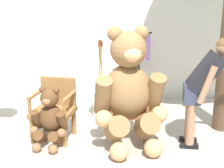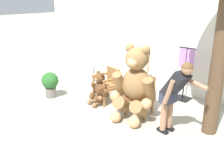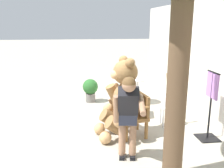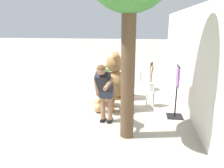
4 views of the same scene
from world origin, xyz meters
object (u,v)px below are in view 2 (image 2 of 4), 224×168
(wooden_chair_right, at_px, (141,94))
(teddy_bear_large, at_px, (135,83))
(round_side_table, at_px, (94,72))
(potted_plant, at_px, (50,83))
(brush_bucket, at_px, (147,76))
(person_visitor, at_px, (174,91))
(teddy_bear_small, at_px, (99,89))
(wooden_chair_left, at_px, (108,84))
(white_stool, at_px, (147,86))
(clothing_display_stand, at_px, (185,73))

(wooden_chair_right, xyz_separation_m, teddy_bear_large, (0.03, -0.27, 0.33))
(round_side_table, xyz_separation_m, potted_plant, (-0.29, -1.33, -0.05))
(brush_bucket, bearing_deg, round_side_table, -170.51)
(person_visitor, bearing_deg, teddy_bear_small, 178.43)
(wooden_chair_right, relative_size, round_side_table, 1.19)
(wooden_chair_left, bearing_deg, round_side_table, 153.37)
(wooden_chair_right, xyz_separation_m, potted_plant, (-2.32, -0.82, -0.07))
(wooden_chair_left, bearing_deg, brush_bucket, 50.52)
(wooden_chair_right, distance_m, potted_plant, 2.46)
(white_stool, xyz_separation_m, clothing_display_stand, (0.71, 0.62, 0.36))
(person_visitor, distance_m, white_stool, 1.85)
(teddy_bear_small, bearing_deg, teddy_bear_large, 0.97)
(wooden_chair_left, distance_m, white_stool, 1.03)
(wooden_chair_right, bearing_deg, potted_plant, -160.50)
(teddy_bear_small, xyz_separation_m, clothing_display_stand, (1.39, 1.69, 0.31))
(brush_bucket, xyz_separation_m, potted_plant, (-1.96, -1.61, -0.24))
(brush_bucket, xyz_separation_m, round_side_table, (-1.66, -0.28, -0.19))
(wooden_chair_left, bearing_deg, wooden_chair_right, 0.04)
(wooden_chair_right, height_order, person_visitor, person_visitor)
(teddy_bear_small, xyz_separation_m, person_visitor, (2.04, -0.06, 0.49))
(wooden_chair_left, distance_m, person_visitor, 2.09)
(person_visitor, relative_size, potted_plant, 2.20)
(potted_plant, xyz_separation_m, clothing_display_stand, (2.67, 2.23, 0.32))
(teddy_bear_large, relative_size, brush_bucket, 1.90)
(person_visitor, distance_m, brush_bucket, 1.79)
(teddy_bear_large, height_order, brush_bucket, teddy_bear_large)
(white_stool, bearing_deg, person_visitor, -39.61)
(round_side_table, distance_m, potted_plant, 1.36)
(teddy_bear_large, height_order, round_side_table, teddy_bear_large)
(wooden_chair_left, xyz_separation_m, teddy_bear_small, (-0.02, -0.28, -0.05))
(wooden_chair_right, distance_m, brush_bucket, 0.89)
(wooden_chair_left, height_order, clothing_display_stand, clothing_display_stand)
(wooden_chair_left, xyz_separation_m, brush_bucket, (0.65, 0.79, 0.17))
(round_side_table, bearing_deg, wooden_chair_left, -26.63)
(wooden_chair_right, bearing_deg, teddy_bear_small, -164.68)
(wooden_chair_right, height_order, brush_bucket, brush_bucket)
(wooden_chair_right, relative_size, brush_bucket, 1.01)
(teddy_bear_small, xyz_separation_m, white_stool, (0.67, 1.07, -0.06))
(white_stool, bearing_deg, brush_bucket, -8.50)
(wooden_chair_left, bearing_deg, teddy_bear_small, -94.99)
(white_stool, xyz_separation_m, round_side_table, (-1.66, -0.28, 0.09))
(clothing_display_stand, bearing_deg, brush_bucket, -138.99)
(wooden_chair_left, relative_size, round_side_table, 1.19)
(brush_bucket, bearing_deg, potted_plant, -140.55)
(wooden_chair_right, xyz_separation_m, brush_bucket, (-0.37, 0.79, 0.17))
(potted_plant, bearing_deg, person_visitor, 8.26)
(wooden_chair_left, xyz_separation_m, white_stool, (0.65, 0.79, -0.11))
(wooden_chair_right, xyz_separation_m, round_side_table, (-2.03, 0.51, -0.01))
(wooden_chair_left, distance_m, potted_plant, 1.54)
(teddy_bear_small, relative_size, potted_plant, 1.24)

